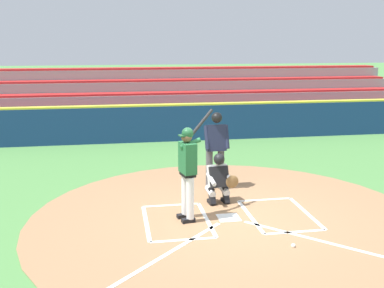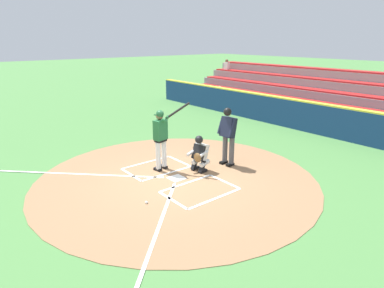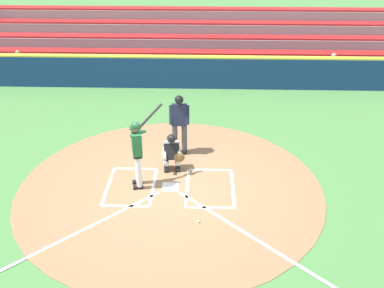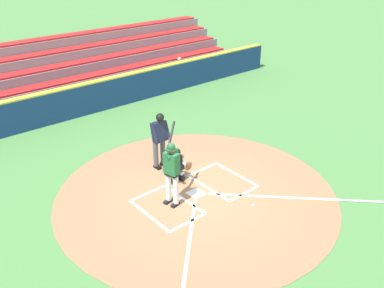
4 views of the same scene
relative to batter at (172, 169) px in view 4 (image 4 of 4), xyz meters
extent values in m
plane|color=#4C8442|center=(-0.82, 0.05, -1.10)|extent=(120.00, 120.00, 0.00)
cylinder|color=#99704C|center=(-0.82, 0.05, -1.09)|extent=(8.00, 8.00, 0.01)
cube|color=white|center=(-0.82, 0.05, -1.08)|extent=(0.44, 0.44, 0.01)
cube|color=white|center=(-1.87, -0.85, -1.08)|extent=(1.20, 0.08, 0.01)
cube|color=white|center=(-1.87, 0.95, -1.08)|extent=(1.20, 0.08, 0.01)
cube|color=white|center=(-1.27, 0.05, -1.08)|extent=(0.08, 1.80, 0.01)
cube|color=white|center=(-2.47, 0.05, -1.08)|extent=(0.08, 1.80, 0.01)
cube|color=white|center=(0.23, -0.85, -1.08)|extent=(1.20, 0.08, 0.01)
cube|color=white|center=(0.23, 0.95, -1.08)|extent=(1.20, 0.08, 0.01)
cube|color=white|center=(-0.37, 0.05, -1.08)|extent=(0.08, 1.80, 0.01)
cube|color=white|center=(0.83, 0.05, -1.08)|extent=(0.08, 1.80, 0.01)
cube|color=white|center=(1.28, 2.15, -1.08)|extent=(3.73, 3.73, 0.01)
cube|color=white|center=(-2.92, 2.15, -1.08)|extent=(3.73, 3.73, 0.01)
cylinder|color=white|center=(-0.02, 0.14, -0.60)|extent=(0.15, 0.15, 0.84)
cube|color=black|center=(0.02, 0.15, -1.05)|extent=(0.28, 0.18, 0.09)
cylinder|color=white|center=(0.04, -0.11, -0.60)|extent=(0.15, 0.15, 0.84)
cube|color=black|center=(0.07, -0.10, -1.05)|extent=(0.28, 0.18, 0.09)
cube|color=black|center=(0.01, 0.01, -0.13)|extent=(0.29, 0.38, 0.10)
cube|color=#236638|center=(0.01, 0.01, 0.18)|extent=(0.32, 0.44, 0.60)
sphere|color=brown|center=(0.03, 0.02, 0.59)|extent=(0.21, 0.21, 0.21)
sphere|color=#1E512D|center=(0.01, 0.01, 0.66)|extent=(0.23, 0.23, 0.23)
cube|color=#1E512D|center=(0.11, 0.04, 0.63)|extent=(0.15, 0.19, 0.02)
cylinder|color=#236638|center=(-0.05, 0.02, 0.46)|extent=(0.44, 0.18, 0.21)
cylinder|color=#236638|center=(0.00, -0.19, 0.46)|extent=(0.28, 0.15, 0.29)
cylinder|color=black|center=(-0.32, -0.40, 0.76)|extent=(0.61, 0.50, 0.53)
cylinder|color=black|center=(-0.05, -0.18, 0.52)|extent=(0.10, 0.11, 0.08)
cube|color=black|center=(-0.96, -0.84, -1.05)|extent=(0.15, 0.27, 0.09)
cube|color=black|center=(-0.97, -0.80, -0.90)|extent=(0.15, 0.26, 0.37)
cylinder|color=silver|center=(-0.95, -0.90, -0.82)|extent=(0.19, 0.38, 0.21)
cube|color=black|center=(-0.64, -0.80, -1.05)|extent=(0.15, 0.27, 0.09)
cube|color=black|center=(-0.65, -0.76, -0.90)|extent=(0.15, 0.26, 0.37)
cylinder|color=silver|center=(-0.64, -0.86, -0.82)|extent=(0.19, 0.38, 0.21)
cube|color=silver|center=(-0.79, -0.89, -0.48)|extent=(0.44, 0.40, 0.52)
cube|color=black|center=(-0.81, -0.78, -0.48)|extent=(0.44, 0.27, 0.46)
sphere|color=tan|center=(-0.80, -0.82, -0.11)|extent=(0.21, 0.21, 0.21)
sphere|color=black|center=(-0.80, -0.80, -0.09)|extent=(0.24, 0.24, 0.24)
cylinder|color=silver|center=(-1.01, -0.75, -0.50)|extent=(0.14, 0.46, 0.20)
cylinder|color=silver|center=(-0.62, -0.70, -0.50)|extent=(0.14, 0.46, 0.20)
ellipsoid|color=brown|center=(-1.04, -0.55, -0.53)|extent=(0.29, 0.13, 0.28)
cylinder|color=#4C4C51|center=(-1.10, -1.90, -0.59)|extent=(0.16, 0.16, 0.86)
cube|color=black|center=(-1.10, -1.85, -1.05)|extent=(0.14, 0.28, 0.09)
cylinder|color=#4C4C51|center=(-0.82, -1.89, -0.59)|extent=(0.16, 0.16, 0.86)
cube|color=black|center=(-0.82, -1.84, -1.05)|extent=(0.14, 0.28, 0.09)
cube|color=#191E33|center=(-0.96, -1.85, 0.15)|extent=(0.45, 0.38, 0.66)
sphere|color=beige|center=(-0.97, -1.81, 0.62)|extent=(0.22, 0.22, 0.22)
sphere|color=black|center=(-0.97, -1.79, 0.64)|extent=(0.25, 0.25, 0.25)
cylinder|color=#191E33|center=(-1.21, -1.78, 0.18)|extent=(0.11, 0.29, 0.56)
cylinder|color=#191E33|center=(-0.73, -1.77, 0.18)|extent=(0.11, 0.29, 0.56)
sphere|color=white|center=(-1.59, 1.54, -1.06)|extent=(0.07, 0.07, 0.07)
cube|color=navy|center=(-0.82, -7.45, -0.47)|extent=(22.00, 0.36, 1.25)
cube|color=yellow|center=(-0.82, -7.45, 0.18)|extent=(22.00, 0.32, 0.06)
cube|color=gray|center=(-0.82, -8.47, -0.87)|extent=(20.00, 0.85, 0.45)
cube|color=red|center=(-0.82, -8.47, -0.61)|extent=(19.60, 0.72, 0.08)
cube|color=gray|center=(-0.82, -9.32, -0.65)|extent=(20.00, 0.85, 0.90)
cube|color=red|center=(-0.82, -9.32, -0.16)|extent=(19.60, 0.72, 0.08)
cube|color=gray|center=(-0.82, -10.17, -0.42)|extent=(20.00, 0.85, 1.35)
cube|color=red|center=(-0.82, -10.17, 0.29)|extent=(19.60, 0.72, 0.08)
cube|color=gray|center=(-0.82, -11.02, -0.20)|extent=(20.00, 0.85, 1.80)
cube|color=red|center=(-0.82, -11.02, 0.74)|extent=(19.60, 0.72, 0.08)
cube|color=gray|center=(-0.82, -11.87, 0.03)|extent=(20.00, 0.85, 2.25)
cube|color=red|center=(-0.82, -11.87, 1.19)|extent=(19.60, 0.72, 0.08)
cube|color=black|center=(-7.01, -8.42, -0.34)|extent=(0.36, 0.22, 0.46)
sphere|color=beige|center=(-7.01, -8.42, 0.00)|extent=(0.20, 0.20, 0.20)
camera|label=1|loc=(1.35, 8.49, 2.39)|focal=43.10mm
camera|label=2|loc=(-7.93, 5.27, 2.76)|focal=30.95mm
camera|label=3|loc=(-1.72, 10.09, 5.47)|focal=42.40mm
camera|label=4|loc=(5.76, 7.67, 5.54)|focal=39.02mm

